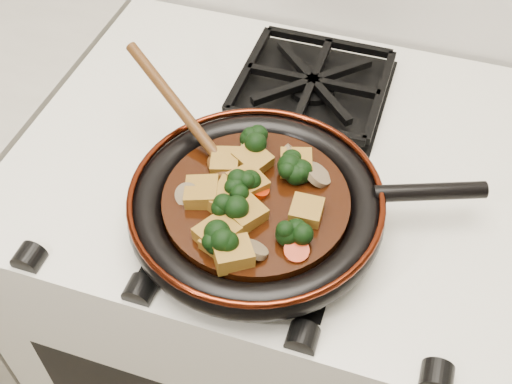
% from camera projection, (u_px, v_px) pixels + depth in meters
% --- Properties ---
extents(stove, '(0.76, 0.60, 0.90)m').
position_uv_depth(stove, '(278.00, 313.00, 1.26)').
color(stove, silver).
rests_on(stove, ground).
extents(burner_grate_front, '(0.23, 0.23, 0.03)m').
position_uv_depth(burner_grate_front, '(256.00, 219.00, 0.82)').
color(burner_grate_front, black).
rests_on(burner_grate_front, stove).
extents(burner_grate_back, '(0.23, 0.23, 0.03)m').
position_uv_depth(burner_grate_back, '(312.00, 85.00, 1.00)').
color(burner_grate_back, black).
rests_on(burner_grate_back, stove).
extents(skillet, '(0.43, 0.32, 0.05)m').
position_uv_depth(skillet, '(258.00, 206.00, 0.80)').
color(skillet, black).
rests_on(skillet, burner_grate_front).
extents(braising_sauce, '(0.23, 0.23, 0.02)m').
position_uv_depth(braising_sauce, '(256.00, 203.00, 0.79)').
color(braising_sauce, black).
rests_on(braising_sauce, skillet).
extents(tofu_cube_0, '(0.06, 0.06, 0.03)m').
position_uv_depth(tofu_cube_0, '(233.00, 254.00, 0.72)').
color(tofu_cube_0, olive).
rests_on(tofu_cube_0, braising_sauce).
extents(tofu_cube_1, '(0.04, 0.05, 0.03)m').
position_uv_depth(tofu_cube_1, '(225.00, 163.00, 0.81)').
color(tofu_cube_1, olive).
rests_on(tofu_cube_1, braising_sauce).
extents(tofu_cube_2, '(0.04, 0.04, 0.02)m').
position_uv_depth(tofu_cube_2, '(232.00, 196.00, 0.78)').
color(tofu_cube_2, olive).
rests_on(tofu_cube_2, braising_sauce).
extents(tofu_cube_3, '(0.05, 0.05, 0.02)m').
position_uv_depth(tofu_cube_3, '(212.00, 194.00, 0.78)').
color(tofu_cube_3, olive).
rests_on(tofu_cube_3, braising_sauce).
extents(tofu_cube_4, '(0.06, 0.06, 0.03)m').
position_uv_depth(tofu_cube_4, '(218.00, 235.00, 0.74)').
color(tofu_cube_4, olive).
rests_on(tofu_cube_4, braising_sauce).
extents(tofu_cube_5, '(0.04, 0.05, 0.02)m').
position_uv_depth(tofu_cube_5, '(220.00, 243.00, 0.73)').
color(tofu_cube_5, olive).
rests_on(tofu_cube_5, braising_sauce).
extents(tofu_cube_6, '(0.04, 0.04, 0.02)m').
position_uv_depth(tofu_cube_6, '(306.00, 211.00, 0.76)').
color(tofu_cube_6, olive).
rests_on(tofu_cube_6, braising_sauce).
extents(tofu_cube_7, '(0.05, 0.05, 0.02)m').
position_uv_depth(tofu_cube_7, '(296.00, 164.00, 0.81)').
color(tofu_cube_7, olive).
rests_on(tofu_cube_7, braising_sauce).
extents(tofu_cube_8, '(0.06, 0.06, 0.03)m').
position_uv_depth(tofu_cube_8, '(245.00, 215.00, 0.76)').
color(tofu_cube_8, olive).
rests_on(tofu_cube_8, braising_sauce).
extents(tofu_cube_9, '(0.06, 0.06, 0.03)m').
position_uv_depth(tofu_cube_9, '(247.00, 183.00, 0.79)').
color(tofu_cube_9, olive).
rests_on(tofu_cube_9, braising_sauce).
extents(tofu_cube_10, '(0.05, 0.05, 0.03)m').
position_uv_depth(tofu_cube_10, '(202.00, 193.00, 0.78)').
color(tofu_cube_10, olive).
rests_on(tofu_cube_10, braising_sauce).
extents(tofu_cube_11, '(0.06, 0.05, 0.03)m').
position_uv_depth(tofu_cube_11, '(253.00, 160.00, 0.82)').
color(tofu_cube_11, olive).
rests_on(tofu_cube_11, braising_sauce).
extents(broccoli_floret_0, '(0.08, 0.08, 0.07)m').
position_uv_depth(broccoli_floret_0, '(247.00, 144.00, 0.83)').
color(broccoli_floret_0, black).
rests_on(broccoli_floret_0, braising_sauce).
extents(broccoli_floret_1, '(0.08, 0.08, 0.07)m').
position_uv_depth(broccoli_floret_1, '(241.00, 188.00, 0.78)').
color(broccoli_floret_1, black).
rests_on(broccoli_floret_1, braising_sauce).
extents(broccoli_floret_2, '(0.07, 0.07, 0.07)m').
position_uv_depth(broccoli_floret_2, '(219.00, 239.00, 0.73)').
color(broccoli_floret_2, black).
rests_on(broccoli_floret_2, braising_sauce).
extents(broccoli_floret_3, '(0.07, 0.07, 0.05)m').
position_uv_depth(broccoli_floret_3, '(293.00, 238.00, 0.73)').
color(broccoli_floret_3, black).
rests_on(broccoli_floret_3, braising_sauce).
extents(broccoli_floret_4, '(0.09, 0.09, 0.06)m').
position_uv_depth(broccoli_floret_4, '(231.00, 207.00, 0.76)').
color(broccoli_floret_4, black).
rests_on(broccoli_floret_4, braising_sauce).
extents(broccoli_floret_5, '(0.09, 0.09, 0.06)m').
position_uv_depth(broccoli_floret_5, '(298.00, 170.00, 0.80)').
color(broccoli_floret_5, black).
rests_on(broccoli_floret_5, braising_sauce).
extents(carrot_coin_0, '(0.03, 0.03, 0.02)m').
position_uv_depth(carrot_coin_0, '(296.00, 251.00, 0.73)').
color(carrot_coin_0, '#A92204').
rests_on(carrot_coin_0, braising_sauce).
extents(carrot_coin_1, '(0.03, 0.03, 0.02)m').
position_uv_depth(carrot_coin_1, '(238.00, 156.00, 0.83)').
color(carrot_coin_1, '#A92204').
rests_on(carrot_coin_1, braising_sauce).
extents(carrot_coin_2, '(0.03, 0.03, 0.01)m').
position_uv_depth(carrot_coin_2, '(296.00, 171.00, 0.81)').
color(carrot_coin_2, '#A92204').
rests_on(carrot_coin_2, braising_sauce).
extents(carrot_coin_3, '(0.03, 0.03, 0.02)m').
position_uv_depth(carrot_coin_3, '(307.00, 208.00, 0.77)').
color(carrot_coin_3, '#A92204').
rests_on(carrot_coin_3, braising_sauce).
extents(carrot_coin_4, '(0.03, 0.03, 0.02)m').
position_uv_depth(carrot_coin_4, '(259.00, 190.00, 0.79)').
color(carrot_coin_4, '#A92204').
rests_on(carrot_coin_4, braising_sauce).
extents(mushroom_slice_0, '(0.03, 0.03, 0.03)m').
position_uv_depth(mushroom_slice_0, '(188.00, 195.00, 0.78)').
color(mushroom_slice_0, brown).
rests_on(mushroom_slice_0, braising_sauce).
extents(mushroom_slice_1, '(0.04, 0.04, 0.03)m').
position_uv_depth(mushroom_slice_1, '(294.00, 155.00, 0.82)').
color(mushroom_slice_1, brown).
rests_on(mushroom_slice_1, braising_sauce).
extents(mushroom_slice_2, '(0.05, 0.05, 0.03)m').
position_uv_depth(mushroom_slice_2, '(317.00, 175.00, 0.80)').
color(mushroom_slice_2, brown).
rests_on(mushroom_slice_2, braising_sauce).
extents(mushroom_slice_3, '(0.04, 0.04, 0.02)m').
position_uv_depth(mushroom_slice_3, '(255.00, 250.00, 0.73)').
color(mushroom_slice_3, brown).
rests_on(mushroom_slice_3, braising_sauce).
extents(mushroom_slice_4, '(0.04, 0.04, 0.03)m').
position_uv_depth(mushroom_slice_4, '(255.00, 146.00, 0.83)').
color(mushroom_slice_4, brown).
rests_on(mushroom_slice_4, braising_sauce).
extents(wooden_spoon, '(0.13, 0.10, 0.22)m').
position_uv_depth(wooden_spoon, '(198.00, 132.00, 0.83)').
color(wooden_spoon, '#49290F').
rests_on(wooden_spoon, braising_sauce).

